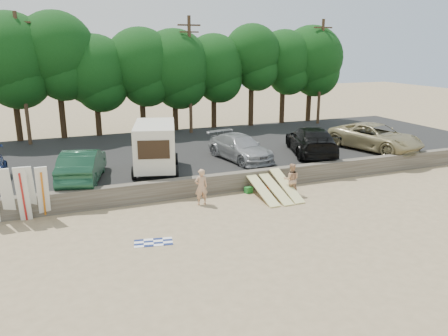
{
  "coord_description": "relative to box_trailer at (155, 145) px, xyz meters",
  "views": [
    {
      "loc": [
        -8.28,
        -17.4,
        7.43
      ],
      "look_at": [
        -0.26,
        3.0,
        1.32
      ],
      "focal_mm": 35.0,
      "sensor_mm": 36.0,
      "label": 1
    }
  ],
  "objects": [
    {
      "name": "ground",
      "position": [
        3.23,
        -5.74,
        -2.21
      ],
      "size": [
        120.0,
        120.0,
        0.0
      ],
      "primitive_type": "plane",
      "color": "tan",
      "rests_on": "ground"
    },
    {
      "name": "treeline",
      "position": [
        2.88,
        11.82,
        4.16
      ],
      "size": [
        32.79,
        6.17,
        9.28
      ],
      "color": "#382616",
      "rests_on": "parking_lot"
    },
    {
      "name": "car_3",
      "position": [
        10.25,
        0.41,
        -0.63
      ],
      "size": [
        4.37,
        6.59,
        1.77
      ],
      "primitive_type": "imported",
      "rotation": [
        0.0,
        0.0,
        2.8
      ],
      "color": "black",
      "rests_on": "parking_lot"
    },
    {
      "name": "beach_towel",
      "position": [
        -1.87,
        -7.49,
        -2.21
      ],
      "size": [
        1.75,
        1.75,
        0.0
      ],
      "primitive_type": "plane",
      "rotation": [
        0.0,
        0.0,
        -0.18
      ],
      "color": "white",
      "rests_on": "ground"
    },
    {
      "name": "surfboard_upright_4",
      "position": [
        -5.81,
        -3.28,
        -0.96
      ],
      "size": [
        0.54,
        0.85,
        2.5
      ],
      "primitive_type": "cube",
      "rotation": [
        0.3,
        0.0,
        0.05
      ],
      "color": "silver",
      "rests_on": "ground"
    },
    {
      "name": "surfboard_low_0",
      "position": [
        4.42,
        -4.38,
        -1.77
      ],
      "size": [
        0.56,
        2.91,
        0.88
      ],
      "primitive_type": "cube",
      "rotation": [
        0.27,
        0.0,
        0.0
      ],
      "color": "beige",
      "rests_on": "ground"
    },
    {
      "name": "surfboard_upright_1",
      "position": [
        -7.25,
        -3.16,
        -0.95
      ],
      "size": [
        0.54,
        0.74,
        2.53
      ],
      "primitive_type": "cube",
      "rotation": [
        0.26,
        0.0,
        -0.05
      ],
      "color": "silver",
      "rests_on": "ground"
    },
    {
      "name": "car_2",
      "position": [
        5.42,
        0.77,
        -0.76
      ],
      "size": [
        3.0,
        5.51,
        1.51
      ],
      "primitive_type": "imported",
      "rotation": [
        0.0,
        0.0,
        0.18
      ],
      "color": "gray",
      "rests_on": "parking_lot"
    },
    {
      "name": "surfboard_upright_2",
      "position": [
        -6.61,
        -3.37,
        -0.93
      ],
      "size": [
        0.54,
        0.61,
        2.56
      ],
      "primitive_type": "cube",
      "rotation": [
        0.2,
        0.0,
        -0.07
      ],
      "color": "silver",
      "rests_on": "ground"
    },
    {
      "name": "car_4",
      "position": [
        14.92,
        -0.13,
        -0.64
      ],
      "size": [
        4.55,
        6.87,
        1.75
      ],
      "primitive_type": "imported",
      "rotation": [
        0.0,
        0.0,
        0.28
      ],
      "color": "#9C8F63",
      "rests_on": "parking_lot"
    },
    {
      "name": "cooler",
      "position": [
        4.13,
        -3.34,
        -2.05
      ],
      "size": [
        0.43,
        0.37,
        0.32
      ],
      "primitive_type": "cube",
      "rotation": [
        0.0,
        0.0,
        0.2
      ],
      "color": "#23812F",
      "rests_on": "ground"
    },
    {
      "name": "seawall",
      "position": [
        3.23,
        -2.74,
        -1.71
      ],
      "size": [
        44.0,
        0.5,
        1.0
      ],
      "primitive_type": "cube",
      "color": "#6B6356",
      "rests_on": "ground"
    },
    {
      "name": "car_1",
      "position": [
        -3.91,
        -0.33,
        -0.67
      ],
      "size": [
        2.93,
        5.39,
        1.69
      ],
      "primitive_type": "imported",
      "rotation": [
        0.0,
        0.0,
        2.91
      ],
      "color": "#173F2A",
      "rests_on": "parking_lot"
    },
    {
      "name": "surfboard_low_1",
      "position": [
        5.14,
        -4.44,
        -1.78
      ],
      "size": [
        0.56,
        2.91,
        0.86
      ],
      "primitive_type": "cube",
      "rotation": [
        0.27,
        0.0,
        0.0
      ],
      "color": "beige",
      "rests_on": "ground"
    },
    {
      "name": "box_trailer",
      "position": [
        0.0,
        0.0,
        0.0
      ],
      "size": [
        3.23,
        4.63,
        2.7
      ],
      "rotation": [
        0.0,
        0.0,
        -0.26
      ],
      "color": "beige",
      "rests_on": "parking_lot"
    },
    {
      "name": "gear_bag",
      "position": [
        5.14,
        -3.34,
        -2.1
      ],
      "size": [
        0.33,
        0.29,
        0.22
      ],
      "primitive_type": "cube",
      "rotation": [
        0.0,
        0.0,
        0.15
      ],
      "color": "#EC491B",
      "rests_on": "ground"
    },
    {
      "name": "utility_poles",
      "position": [
        5.23,
        10.26,
        3.22
      ],
      "size": [
        25.8,
        0.26,
        9.0
      ],
      "color": "#473321",
      "rests_on": "parking_lot"
    },
    {
      "name": "beachgoer_a",
      "position": [
        1.26,
        -4.11,
        -1.31
      ],
      "size": [
        0.66,
        0.44,
        1.8
      ],
      "primitive_type": "imported",
      "rotation": [
        0.0,
        0.0,
        3.15
      ],
      "color": "tan",
      "rests_on": "ground"
    },
    {
      "name": "beachgoer_b",
      "position": [
        6.03,
        -4.46,
        -1.37
      ],
      "size": [
        1.01,
        0.93,
        1.68
      ],
      "primitive_type": "imported",
      "rotation": [
        0.0,
        0.0,
        2.69
      ],
      "color": "tan",
      "rests_on": "ground"
    },
    {
      "name": "parking_lot",
      "position": [
        3.23,
        4.76,
        -1.86
      ],
      "size": [
        44.0,
        14.5,
        0.7
      ],
      "primitive_type": "cube",
      "color": "#282828",
      "rests_on": "ground"
    },
    {
      "name": "surfboard_upright_3",
      "position": [
        -6.37,
        -3.12,
        -0.95
      ],
      "size": [
        0.57,
        0.8,
        2.52
      ],
      "primitive_type": "cube",
      "rotation": [
        0.27,
        0.0,
        -0.1
      ],
      "color": "silver",
      "rests_on": "ground"
    },
    {
      "name": "surfboard_low_2",
      "position": [
        5.77,
        -4.44,
        -1.67
      ],
      "size": [
        0.56,
        2.85,
        1.08
      ],
      "primitive_type": "cube",
      "rotation": [
        0.35,
        0.0,
        0.0
      ],
      "color": "beige",
      "rests_on": "ground"
    }
  ]
}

